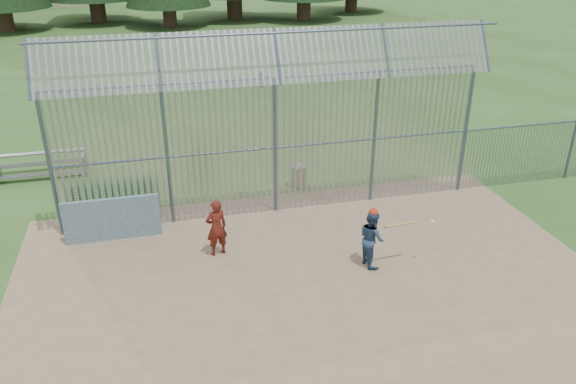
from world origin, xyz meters
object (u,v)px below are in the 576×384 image
object	(u,v)px
dugout_wall	(112,219)
bleacher	(41,165)
trash_can	(299,176)
onlooker	(216,228)
batter	(372,238)

from	to	relation	value
dugout_wall	bleacher	world-z (taller)	dugout_wall
dugout_wall	trash_can	world-z (taller)	dugout_wall
onlooker	dugout_wall	bearing A→B (deg)	-42.92
dugout_wall	onlooker	world-z (taller)	onlooker
batter	bleacher	distance (m)	11.75
bleacher	dugout_wall	bearing A→B (deg)	-63.63
trash_can	bleacher	world-z (taller)	trash_can
batter	bleacher	bearing A→B (deg)	42.02
batter	bleacher	world-z (taller)	batter
onlooker	trash_can	bearing A→B (deg)	-145.18
batter	bleacher	size ratio (longest dim) A/B	0.49
batter	trash_can	size ratio (longest dim) A/B	1.78
trash_can	onlooker	bearing A→B (deg)	-131.30
trash_can	bleacher	bearing A→B (deg)	160.34
bleacher	batter	bearing A→B (deg)	-42.07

